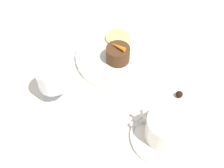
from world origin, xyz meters
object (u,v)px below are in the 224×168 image
(dinner_plate, at_px, (123,55))
(wine_glass, at_px, (52,79))
(fork, at_px, (71,33))
(dessert_cake, at_px, (117,53))
(coffee_cup, at_px, (165,128))

(dinner_plate, xyz_separation_m, wine_glass, (0.04, 0.22, 0.06))
(fork, xyz_separation_m, dessert_cake, (-0.19, -0.00, 0.03))
(wine_glass, xyz_separation_m, fork, (0.15, -0.19, -0.06))
(wine_glass, distance_m, dessert_cake, 0.20)
(dinner_plate, relative_size, wine_glass, 2.58)
(wine_glass, bearing_deg, coffee_cup, -163.34)
(dessert_cake, bearing_deg, coffee_cup, 154.23)
(coffee_cup, xyz_separation_m, dessert_cake, (0.23, -0.11, -0.01))
(wine_glass, height_order, dessert_cake, wine_glass)
(coffee_cup, bearing_deg, wine_glass, 16.66)
(dinner_plate, height_order, dessert_cake, dessert_cake)
(coffee_cup, bearing_deg, fork, -14.72)
(dinner_plate, height_order, fork, dinner_plate)
(dessert_cake, bearing_deg, fork, 0.19)
(coffee_cup, bearing_deg, dinner_plate, -30.58)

